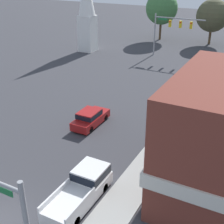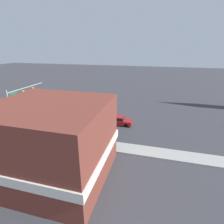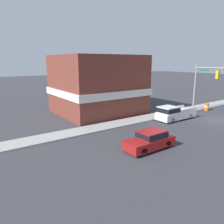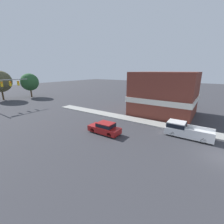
{
  "view_description": "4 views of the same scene",
  "coord_description": "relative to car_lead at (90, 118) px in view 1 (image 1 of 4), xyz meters",
  "views": [
    {
      "loc": [
        12.4,
        -9.02,
        13.93
      ],
      "look_at": [
        1.12,
        12.35,
        2.32
      ],
      "focal_mm": 50.0,
      "sensor_mm": 36.0,
      "label": 1
    },
    {
      "loc": [
        25.57,
        19.21,
        12.78
      ],
      "look_at": [
        -1.28,
        12.02,
        2.34
      ],
      "focal_mm": 28.0,
      "sensor_mm": 36.0,
      "label": 2
    },
    {
      "loc": [
        -13.62,
        25.48,
        7.09
      ],
      "look_at": [
        1.25,
        14.94,
        2.84
      ],
      "focal_mm": 35.0,
      "sensor_mm": 36.0,
      "label": 3
    },
    {
      "loc": [
        -16.43,
        1.94,
        8.12
      ],
      "look_at": [
        -0.29,
        12.85,
        2.71
      ],
      "focal_mm": 24.0,
      "sensor_mm": 36.0,
      "label": 4
    }
  ],
  "objects": [
    {
      "name": "far_signal_assembly",
      "position": [
        -1.01,
        26.36,
        4.12
      ],
      "size": [
        7.97,
        0.49,
        6.66
      ],
      "color": "gray",
      "rests_on": "ground"
    },
    {
      "name": "car_lead",
      "position": [
        0.0,
        0.0,
        0.0
      ],
      "size": [
        1.79,
        4.4,
        1.54
      ],
      "color": "black",
      "rests_on": "ground"
    },
    {
      "name": "pickup_truck_parked",
      "position": [
        4.9,
        -8.91,
        0.09
      ],
      "size": [
        2.0,
        5.49,
        1.79
      ],
      "color": "black",
      "rests_on": "ground"
    },
    {
      "name": "church_steeple",
      "position": [
        -14.72,
        23.37,
        6.14
      ],
      "size": [
        2.82,
        2.82,
        13.27
      ],
      "color": "white",
      "rests_on": "ground"
    },
    {
      "name": "backdrop_tree_left_far",
      "position": [
        -6.81,
        37.8,
        5.18
      ],
      "size": [
        6.13,
        6.13,
        9.05
      ],
      "color": "#4C3823",
      "rests_on": "ground"
    },
    {
      "name": "backdrop_tree_left_mid",
      "position": [
        2.81,
        38.38,
        4.4
      ],
      "size": [
        5.89,
        5.89,
        8.15
      ],
      "color": "#4C3823",
      "rests_on": "ground"
    }
  ]
}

